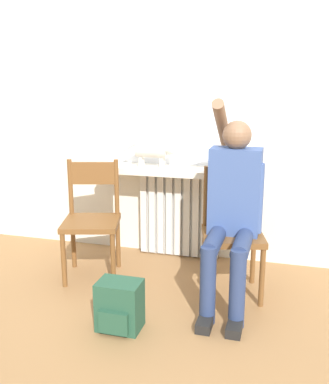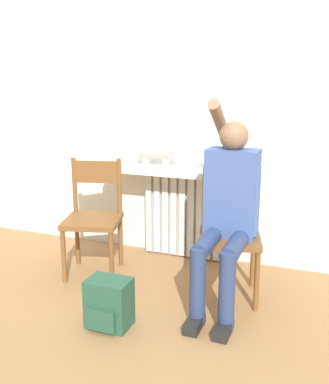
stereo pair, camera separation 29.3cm
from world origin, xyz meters
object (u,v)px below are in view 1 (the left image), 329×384
chair_right (232,230)px  backpack (119,306)px  person (233,205)px  chair_left (92,218)px  cat (155,151)px

chair_right → backpack: size_ratio=2.90×
person → chair_right: bearing=95.0°
chair_left → cat: cat is taller
person → cat: bearing=142.6°
backpack → person: bearing=44.0°
chair_left → cat: size_ratio=1.93×
chair_right → person: 0.25m
chair_right → person: person is taller
chair_left → chair_right: size_ratio=1.00×
chair_left → person: (1.07, -0.12, 0.22)m
chair_left → chair_right: bearing=-15.7°
chair_left → backpack: size_ratio=2.90×
chair_left → backpack: (0.49, -0.69, -0.31)m
person → cat: (-0.70, 0.53, 0.25)m
chair_left → chair_right: same height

